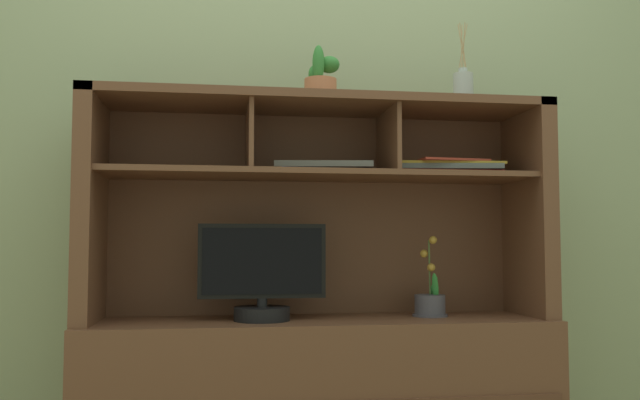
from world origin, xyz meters
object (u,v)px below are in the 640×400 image
object	(u,v)px
diffuser_bottle	(463,87)
tv_monitor	(262,278)
potted_orchid	(430,303)
media_console	(320,353)
magazine_stack_centre	(444,169)
magazine_stack_left	(324,169)
potted_succulent	(321,81)

from	to	relation	value
diffuser_bottle	tv_monitor	bearing A→B (deg)	-179.16
potted_orchid	diffuser_bottle	xyz separation A→B (m)	(0.13, -0.04, 0.80)
media_console	magazine_stack_centre	size ratio (longest dim) A/B	3.78
magazine_stack_centre	tv_monitor	bearing A→B (deg)	-173.98
tv_monitor	diffuser_bottle	world-z (taller)	diffuser_bottle
magazine_stack_left	magazine_stack_centre	distance (m)	0.46
media_console	tv_monitor	size ratio (longest dim) A/B	3.72
potted_orchid	potted_succulent	world-z (taller)	potted_succulent
magazine_stack_left	magazine_stack_centre	world-z (taller)	magazine_stack_centre
potted_orchid	magazine_stack_left	bearing A→B (deg)	175.13
magazine_stack_left	potted_succulent	xyz separation A→B (m)	(-0.02, -0.05, 0.32)
magazine_stack_left	potted_succulent	distance (m)	0.32
magazine_stack_left	potted_orchid	bearing A→B (deg)	-4.87
magazine_stack_centre	media_console	bearing A→B (deg)	-176.63
magazine_stack_left	diffuser_bottle	size ratio (longest dim) A/B	1.25
magazine_stack_centre	potted_orchid	bearing A→B (deg)	-161.01
potted_succulent	media_console	bearing A→B (deg)	103.54
diffuser_bottle	potted_succulent	bearing A→B (deg)	178.05
media_console	potted_succulent	xyz separation A→B (m)	(0.00, -0.02, 0.98)
tv_monitor	magazine_stack_centre	world-z (taller)	magazine_stack_centre
magazine_stack_left	magazine_stack_centre	bearing A→B (deg)	-1.15
tv_monitor	potted_orchid	bearing A→B (deg)	4.50
potted_orchid	tv_monitor	bearing A→B (deg)	-175.50
potted_succulent	tv_monitor	bearing A→B (deg)	-172.24
media_console	potted_succulent	distance (m)	0.98
tv_monitor	potted_succulent	size ratio (longest dim) A/B	2.26
potted_orchid	diffuser_bottle	world-z (taller)	diffuser_bottle
media_console	diffuser_bottle	distance (m)	1.11
potted_orchid	potted_succulent	bearing A→B (deg)	-177.22
diffuser_bottle	potted_succulent	xyz separation A→B (m)	(-0.53, 0.02, 0.01)
media_console	magazine_stack_centre	bearing A→B (deg)	3.37
tv_monitor	magazine_stack_left	size ratio (longest dim) A/B	1.17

